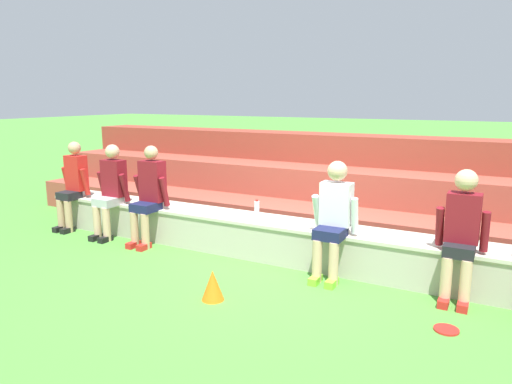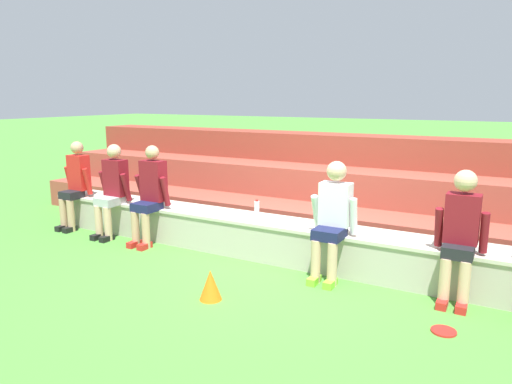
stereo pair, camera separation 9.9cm
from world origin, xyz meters
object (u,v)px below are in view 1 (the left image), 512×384
Objects in this scene: person_far_left at (73,184)px; water_bottle_center_gap at (257,209)px; person_center at (149,193)px; sports_cone at (213,285)px; frisbee at (446,330)px; person_left_of_center at (110,189)px; plastic_cup_middle at (150,199)px; person_far_right at (461,232)px; person_right_of_center at (333,216)px.

water_bottle_center_gap is at bearing 4.83° from person_far_left.
person_center is 2.25m from sports_cone.
sports_cone is (3.42, -1.21, -0.57)m from person_far_left.
sports_cone reaches higher than frisbee.
person_left_of_center is 11.77× the size of plastic_cup_middle.
person_far_left reaches higher than water_bottle_center_gap.
person_far_left is at bearing 179.78° from person_far_right.
water_bottle_center_gap reaches higher than sports_cone.
frisbee is 2.26m from sports_cone.
person_far_right reaches higher than water_bottle_center_gap.
person_far_left is 1.02× the size of person_right_of_center.
frisbee is (5.63, -0.77, -0.72)m from person_far_left.
person_far_left is 0.86m from person_left_of_center.
person_far_left is at bearing 179.54° from person_right_of_center.
person_left_of_center is at bearing -179.77° from person_right_of_center.
person_far_left is at bearing 176.78° from person_left_of_center.
person_far_left is at bearing 160.43° from sports_cone.
sports_cone is at bearing -151.60° from person_far_right.
frisbee is (4.77, -0.72, -0.72)m from person_left_of_center.
sports_cone is at bearing -168.56° from frisbee.
person_center is 6.29× the size of frisbee.
sports_cone is (-0.87, -1.18, -0.57)m from person_right_of_center.
person_far_right is at bearing -0.22° from person_far_left.
person_right_of_center is 3.01m from plastic_cup_middle.
frisbee is at bearing -89.91° from person_far_right.
water_bottle_center_gap is at bearing 11.19° from person_center.
person_left_of_center is at bearing -179.68° from person_far_right.
person_right_of_center is at bearing 53.71° from sports_cone.
person_center is (1.58, -0.04, 0.01)m from person_far_left.
water_bottle_center_gap is (2.28, 0.31, -0.11)m from person_left_of_center.
person_right_of_center reaches higher than water_bottle_center_gap.
person_center is at bearing -179.82° from person_right_of_center.
person_center is 1.03× the size of person_far_right.
person_center reaches higher than person_left_of_center.
person_right_of_center reaches higher than plastic_cup_middle.
plastic_cup_middle is (0.44, 0.34, -0.17)m from person_left_of_center.
water_bottle_center_gap is 2.08× the size of plastic_cup_middle.
sports_cone is (0.28, -1.48, -0.46)m from water_bottle_center_gap.
person_far_left is 5.63m from person_far_right.
water_bottle_center_gap is 1.57m from sports_cone.
person_center is 1.59m from water_bottle_center_gap.
person_far_right is 5.56× the size of water_bottle_center_gap.
person_far_right is 6.11× the size of frisbee.
water_bottle_center_gap is 0.77× the size of sports_cone.
person_far_right is at bearing -4.15° from plastic_cup_middle.
water_bottle_center_gap is 1.10× the size of frisbee.
sports_cone is at bearing -24.47° from person_left_of_center.
person_left_of_center is 0.99× the size of person_center.
person_left_of_center reaches higher than water_bottle_center_gap.
water_bottle_center_gap is (-2.49, 0.29, -0.11)m from person_far_right.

